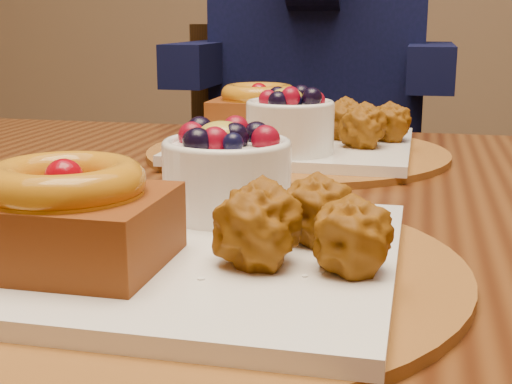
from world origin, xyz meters
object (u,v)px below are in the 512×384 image
dining_table (259,272)px  place_setting_near (184,228)px  chair_far (291,203)px  place_setting_far (294,133)px

dining_table → place_setting_near: size_ratio=4.21×
dining_table → place_setting_near: bearing=-91.0°
place_setting_near → chair_far: 1.19m
dining_table → place_setting_far: (-0.00, 0.21, 0.11)m
place_setting_far → place_setting_near: bearing=-90.0°
chair_far → dining_table: bearing=-103.9°
dining_table → place_setting_near: 0.24m
place_setting_far → chair_far: (-0.13, 0.72, -0.28)m
dining_table → place_setting_far: bearing=91.0°
place_setting_near → chair_far: (-0.13, 1.15, -0.28)m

